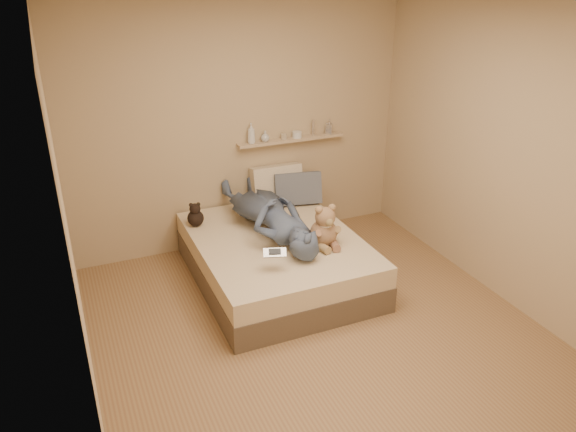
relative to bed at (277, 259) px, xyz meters
name	(u,v)px	position (x,y,z in m)	size (l,w,h in m)	color
room	(322,189)	(0.00, -0.93, 1.08)	(3.80, 3.80, 3.80)	olive
bed	(277,259)	(0.00, 0.00, 0.00)	(1.50, 1.90, 0.45)	brown
game_console	(275,253)	(-0.24, -0.56, 0.40)	(0.21, 0.14, 0.07)	#ABADB2
teddy_bear	(325,229)	(0.35, -0.32, 0.40)	(0.34, 0.33, 0.42)	#997554
dark_plush	(195,216)	(-0.63, 0.57, 0.33)	(0.16, 0.16, 0.25)	black
pillow_cream	(277,184)	(0.35, 0.83, 0.43)	(0.55, 0.16, 0.40)	beige
pillow_grey	(298,188)	(0.53, 0.69, 0.40)	(0.50, 0.14, 0.34)	slate
person	(269,214)	(-0.01, 0.16, 0.41)	(0.57, 1.56, 0.37)	#3F4D64
wall_shelf	(291,140)	(0.55, 0.91, 0.88)	(1.20, 0.12, 0.03)	tan
shelf_bottles	(282,133)	(0.44, 0.91, 0.96)	(1.01, 0.12, 0.21)	silver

